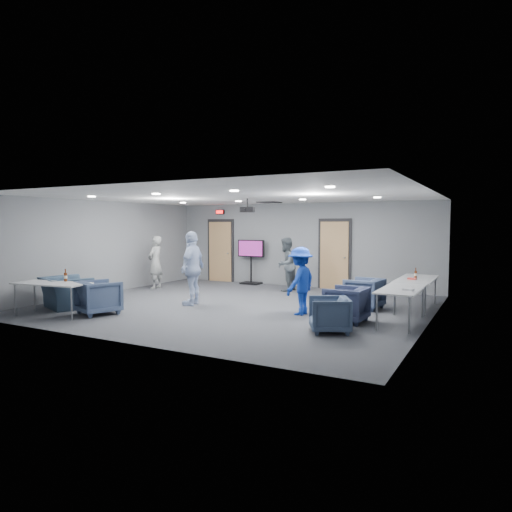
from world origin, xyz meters
The scene contains 29 objects.
floor centered at (0.00, 0.00, 0.00)m, with size 9.00×9.00×0.00m, color #33353A.
ceiling centered at (0.00, 0.00, 2.70)m, with size 9.00×9.00×0.00m, color silver.
wall_back centered at (0.00, 4.00, 1.35)m, with size 9.00×0.02×2.70m, color slate.
wall_front centered at (0.00, -4.00, 1.35)m, with size 9.00×0.02×2.70m, color slate.
wall_left centered at (-4.50, 0.00, 1.35)m, with size 0.02×8.00×2.70m, color slate.
wall_right centered at (4.50, 0.00, 1.35)m, with size 0.02×8.00×2.70m, color slate.
door_left centered at (-3.00, 3.95, 1.07)m, with size 1.06×0.17×2.24m.
door_right centered at (1.20, 3.95, 1.07)m, with size 1.06×0.17×2.24m.
exit_sign centered at (-3.00, 3.93, 2.45)m, with size 0.32×0.08×0.16m.
hvac_diffuser centered at (-0.50, 2.80, 2.69)m, with size 0.60×0.60×0.03m, color black.
downlights centered at (0.00, 0.00, 2.68)m, with size 6.18×3.78×0.02m.
person_a centered at (-3.76, 1.36, 0.83)m, with size 0.60×0.40×1.66m, color #989A98.
person_b centered at (0.05, 2.82, 0.81)m, with size 0.79×0.61×1.62m, color #4F595F.
person_c centered at (-1.04, -0.43, 0.92)m, with size 1.08×0.45×1.85m, color silver.
person_d centered at (1.82, -0.31, 0.76)m, with size 0.98×0.56×1.51m, color #1939A2.
chair_right_a centered at (2.90, 1.07, 0.37)m, with size 0.79×0.81×0.74m, color #3C4A68.
chair_right_b centered at (2.96, -0.58, 0.37)m, with size 0.79×0.81×0.74m, color #384060.
chair_right_c centered at (2.95, -1.62, 0.33)m, with size 0.71×0.73×0.67m, color #394963.
chair_front_a centered at (-2.19, -2.40, 0.38)m, with size 0.82×0.84×0.77m, color #3D4C69.
chair_front_b centered at (-3.50, -2.22, 0.37)m, with size 1.14×1.00×0.74m, color #34475A.
table_right_a centered at (4.00, 1.66, 0.69)m, with size 0.81×1.93×0.73m.
table_right_b centered at (4.00, -0.24, 0.69)m, with size 0.76×1.81×0.73m.
table_front_left centered at (-2.98, -3.00, 0.68)m, with size 1.79×0.96×0.73m.
bottle_front centered at (-2.92, -2.68, 0.83)m, with size 0.07×0.07×0.28m.
bottle_right centered at (3.98, 1.66, 0.82)m, with size 0.07×0.07×0.26m.
snack_box centered at (3.94, 1.35, 0.75)m, with size 0.18×0.12×0.04m, color #CF3C33.
wrapper centered at (4.18, -0.55, 0.75)m, with size 0.20×0.13×0.04m, color silver.
tv_stand centered at (-1.65, 3.75, 0.85)m, with size 0.98×0.46×1.50m.
projector centered at (-0.10, 0.71, 2.40)m, with size 0.42×0.39×0.36m.
Camera 1 is at (5.70, -9.69, 2.02)m, focal length 32.00 mm.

